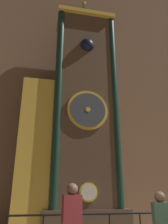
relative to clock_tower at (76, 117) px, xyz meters
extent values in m
cube|color=#846047|center=(0.54, 1.31, 3.40)|extent=(24.00, 0.30, 15.80)
cube|color=brown|center=(0.35, 0.03, -3.97)|extent=(3.06, 1.61, 1.05)
cube|color=brown|center=(0.35, 0.03, 0.77)|extent=(2.45, 1.40, 8.43)
cube|color=gold|center=(0.35, -0.08, 4.89)|extent=(2.65, 1.54, 0.20)
cylinder|color=gold|center=(0.35, -0.70, -2.90)|extent=(0.64, 0.05, 0.64)
cylinder|color=silver|center=(0.35, -0.73, -2.90)|extent=(0.52, 0.03, 0.52)
cylinder|color=gold|center=(0.35, -0.70, 0.09)|extent=(1.60, 0.07, 1.60)
cylinder|color=#3D424C|center=(0.35, -0.75, 0.09)|extent=(1.38, 0.04, 1.38)
cylinder|color=gold|center=(0.35, -0.77, 0.09)|extent=(0.19, 0.03, 0.19)
cube|color=#30241B|center=(0.35, -0.18, 3.13)|extent=(0.78, 0.42, 0.78)
sphere|color=black|center=(0.35, -0.62, 3.13)|extent=(0.62, 0.62, 0.62)
cylinder|color=#142D23|center=(-0.81, -0.58, 0.77)|extent=(0.31, 0.31, 8.43)
cylinder|color=#142D23|center=(1.52, -0.58, 0.77)|extent=(0.31, 0.31, 8.43)
cylinder|color=gold|center=(0.35, 0.03, 5.14)|extent=(0.99, 0.99, 0.30)
cone|color=#163227|center=(0.35, 0.03, 5.69)|extent=(0.94, 0.94, 0.81)
sphere|color=gold|center=(0.35, 0.03, 6.22)|extent=(0.20, 0.20, 0.20)
cube|color=#4C3828|center=(-1.53, 0.08, -1.58)|extent=(1.22, 1.19, 5.83)
cube|color=gold|center=(-1.53, -0.53, -1.58)|extent=(1.28, 0.06, 5.83)
cylinder|color=black|center=(0.52, -2.45, -3.42)|extent=(5.07, 0.05, 0.05)
cube|color=maroon|center=(-0.72, -4.15, -3.29)|extent=(0.36, 0.24, 0.72)
sphere|color=brown|center=(-0.72, -4.15, -2.84)|extent=(0.22, 0.22, 0.22)
cube|color=#385642|center=(1.10, -4.05, -3.40)|extent=(0.38, 0.28, 0.64)
sphere|color=brown|center=(1.10, -4.05, -2.98)|extent=(0.22, 0.22, 0.22)
camera|label=1|loc=(-1.37, -8.42, -2.88)|focal=35.00mm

